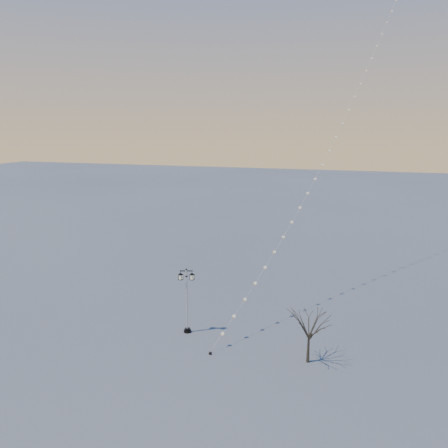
% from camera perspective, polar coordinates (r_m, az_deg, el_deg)
% --- Properties ---
extents(ground, '(300.00, 300.00, 0.00)m').
position_cam_1_polar(ground, '(36.10, -0.59, -15.61)').
color(ground, slate).
rests_on(ground, ground).
extents(street_lamp, '(1.39, 0.76, 5.61)m').
position_cam_1_polar(street_lamp, '(37.45, -4.78, -9.34)').
color(street_lamp, black).
rests_on(street_lamp, ground).
extents(bare_tree, '(2.38, 2.38, 3.95)m').
position_cam_1_polar(bare_tree, '(33.58, 10.85, -12.87)').
color(bare_tree, '#322A1D').
rests_on(bare_tree, ground).
extents(kite_train, '(13.95, 38.67, 34.72)m').
position_cam_1_polar(kite_train, '(48.32, 13.50, 12.45)').
color(kite_train, black).
rests_on(kite_train, ground).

